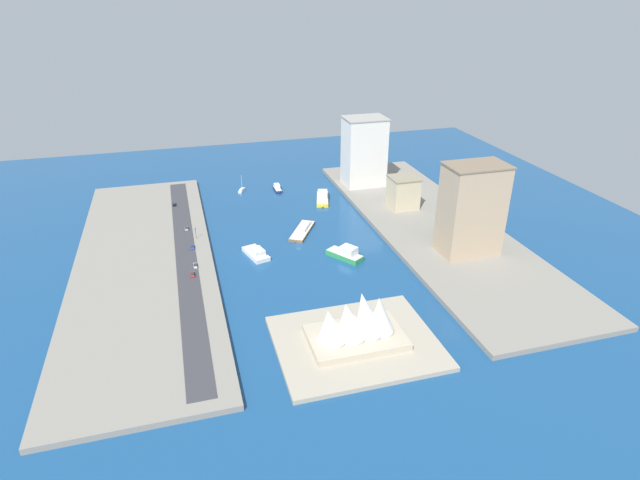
% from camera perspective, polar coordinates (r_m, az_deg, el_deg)
% --- Properties ---
extents(ground_plane, '(440.00, 440.00, 0.00)m').
position_cam_1_polar(ground_plane, '(295.93, -2.36, -0.50)').
color(ground_plane, navy).
extents(quay_west, '(70.00, 240.00, 2.53)m').
position_cam_1_polar(quay_west, '(323.05, 12.20, 1.52)').
color(quay_west, gray).
rests_on(quay_west, ground_plane).
extents(quay_east, '(70.00, 240.00, 2.53)m').
position_cam_1_polar(quay_east, '(290.02, -18.65, -2.27)').
color(quay_east, gray).
rests_on(quay_east, ground_plane).
extents(peninsula_point, '(65.08, 53.36, 2.00)m').
position_cam_1_polar(peninsula_point, '(217.50, 3.93, -11.11)').
color(peninsula_point, '#A89E89').
rests_on(peninsula_point, ground_plane).
extents(road_strip, '(10.67, 228.00, 0.15)m').
position_cam_1_polar(road_strip, '(288.50, -14.46, -1.53)').
color(road_strip, '#38383D').
rests_on(road_strip, quay_east).
extents(ferry_green_doubledeck, '(17.80, 21.57, 7.41)m').
position_cam_1_polar(ferry_green_doubledeck, '(280.33, 2.80, -1.49)').
color(ferry_green_doubledeck, '#2D8C4C').
rests_on(ferry_green_doubledeck, ground_plane).
extents(barge_flat_brown, '(21.79, 29.32, 3.22)m').
position_cam_1_polar(barge_flat_brown, '(310.84, -1.91, 1.11)').
color(barge_flat_brown, brown).
rests_on(barge_flat_brown, ground_plane).
extents(sailboat_small_white, '(6.42, 10.12, 11.65)m').
position_cam_1_polar(sailboat_small_white, '(377.73, -8.54, 5.43)').
color(sailboat_small_white, white).
rests_on(sailboat_small_white, ground_plane).
extents(ferry_yellow_fast, '(14.32, 26.81, 6.01)m').
position_cam_1_polar(ferry_yellow_fast, '(356.54, 0.28, 4.67)').
color(ferry_yellow_fast, yellow).
rests_on(ferry_yellow_fast, ground_plane).
extents(ferry_white_commuter, '(13.21, 21.48, 5.44)m').
position_cam_1_polar(ferry_white_commuter, '(284.41, -6.97, -1.42)').
color(ferry_white_commuter, silver).
rests_on(ferry_white_commuter, ground_plane).
extents(patrol_launch_navy, '(4.34, 14.82, 4.35)m').
position_cam_1_polar(patrol_launch_navy, '(376.13, -4.68, 5.65)').
color(patrol_launch_navy, '#1E284C').
rests_on(patrol_launch_navy, ground_plane).
extents(office_block_beige, '(17.72, 17.30, 20.35)m').
position_cam_1_polar(office_block_beige, '(340.38, 9.07, 5.17)').
color(office_block_beige, '#C6B793').
rests_on(office_block_beige, quay_west).
extents(apartment_midrise_tan, '(31.53, 20.61, 48.90)m').
position_cam_1_polar(apartment_midrise_tan, '(283.92, 16.22, 3.23)').
color(apartment_midrise_tan, tan).
rests_on(apartment_midrise_tan, quay_west).
extents(hotel_broad_white, '(28.88, 22.35, 48.09)m').
position_cam_1_polar(hotel_broad_white, '(374.99, 4.83, 9.61)').
color(hotel_broad_white, silver).
rests_on(hotel_broad_white, quay_west).
extents(sedan_silver, '(2.00, 4.65, 1.46)m').
position_cam_1_polar(sedan_silver, '(317.14, -14.37, 1.23)').
color(sedan_silver, black).
rests_on(sedan_silver, road_strip).
extents(pickup_red, '(1.94, 4.73, 1.41)m').
position_cam_1_polar(pickup_red, '(266.63, -13.76, -3.66)').
color(pickup_red, black).
rests_on(pickup_red, road_strip).
extents(van_white, '(1.96, 5.04, 1.45)m').
position_cam_1_polar(van_white, '(274.37, -13.47, -2.72)').
color(van_white, black).
rests_on(van_white, road_strip).
extents(hatchback_blue, '(1.98, 4.51, 1.43)m').
position_cam_1_polar(hatchback_blue, '(293.98, -13.77, -0.74)').
color(hatchback_blue, black).
rests_on(hatchback_blue, road_strip).
extents(suv_black, '(2.04, 4.36, 1.62)m').
position_cam_1_polar(suv_black, '(354.87, -15.64, 3.78)').
color(suv_black, black).
rests_on(suv_black, road_strip).
extents(traffic_light_waterfront, '(0.36, 0.36, 6.50)m').
position_cam_1_polar(traffic_light_waterfront, '(303.40, -13.43, 0.90)').
color(traffic_light_waterfront, black).
rests_on(traffic_light_waterfront, quay_east).
extents(opera_landmark, '(38.70, 25.07, 23.57)m').
position_cam_1_polar(opera_landmark, '(211.53, 3.91, -8.97)').
color(opera_landmark, '#BCAD93').
rests_on(opera_landmark, peninsula_point).
extents(park_tree_cluster, '(12.74, 18.18, 9.11)m').
position_cam_1_polar(park_tree_cluster, '(310.28, 13.88, 1.65)').
color(park_tree_cluster, brown).
rests_on(park_tree_cluster, quay_west).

